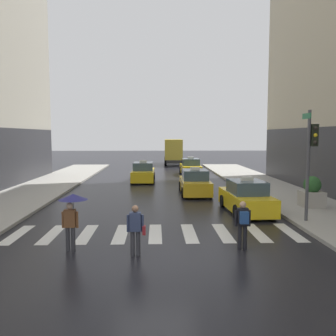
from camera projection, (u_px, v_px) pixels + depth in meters
The scene contains 12 objects.
ground_plane at pixel (155, 260), 11.11m from camera, with size 160.00×160.00×0.00m, color black.
crosswalk_markings at pixel (155, 233), 14.10m from camera, with size 11.30×2.80×0.01m.
traffic_light_pole at pixel (311, 150), 15.33m from camera, with size 0.44×0.84×4.80m.
taxi_lead at pixel (246, 198), 17.94m from camera, with size 2.09×4.62×1.80m.
taxi_second at pixel (195, 183), 23.51m from camera, with size 1.95×4.55×1.80m.
taxi_third at pixel (143, 173), 29.89m from camera, with size 1.97×4.56×1.80m.
taxi_fourth at pixel (190, 168), 34.84m from camera, with size 1.95×4.55×1.80m.
box_truck at pixel (173, 151), 46.68m from camera, with size 2.41×7.59×3.35m.
pedestrian_with_umbrella at pixel (72, 206), 11.82m from camera, with size 0.96×0.96×1.94m.
pedestrian_with_backpack at pixel (243, 221), 12.04m from camera, with size 0.55×0.43×1.65m.
pedestrian_with_handbag at pixel (136, 227), 11.38m from camera, with size 0.60×0.24×1.65m.
planter_near_corner at pixel (312, 193), 18.66m from camera, with size 1.10×1.10×1.60m.
Camera 1 is at (0.05, -10.81, 3.86)m, focal length 38.13 mm.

